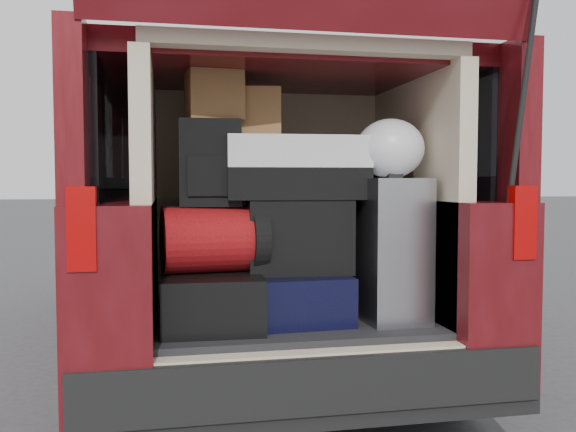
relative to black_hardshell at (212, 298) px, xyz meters
name	(u,v)px	position (x,y,z in m)	size (l,w,h in m)	color
minivan	(246,219)	(0.37, 1.73, 0.24)	(1.90, 5.35, 2.77)	black
load_floor	(287,369)	(0.37, 0.15, -0.39)	(1.24, 1.05, 0.55)	black
black_hardshell	(212,298)	(0.00, 0.00, 0.00)	(0.43, 0.59, 0.23)	black
navy_hardshell	(298,296)	(0.40, 0.02, -0.01)	(0.41, 0.50, 0.22)	black
silver_roller	(387,249)	(0.81, -0.04, 0.21)	(0.27, 0.43, 0.65)	silver
red_duffel	(214,239)	(0.01, 0.00, 0.26)	(0.45, 0.29, 0.29)	maroon
black_soft_case	(299,236)	(0.40, 0.03, 0.27)	(0.47, 0.28, 0.34)	black
backpack	(210,163)	(0.00, 0.03, 0.60)	(0.27, 0.16, 0.39)	black
twotone_duffel	(296,168)	(0.39, 0.04, 0.58)	(0.64, 0.33, 0.29)	silver
grocery_sack_lower	(214,96)	(0.02, 0.07, 0.90)	(0.24, 0.20, 0.22)	olive
grocery_sack_upper	(257,113)	(0.22, 0.10, 0.84)	(0.22, 0.18, 0.22)	olive
plastic_bag_right	(390,149)	(0.81, -0.06, 0.67)	(0.31, 0.29, 0.27)	white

